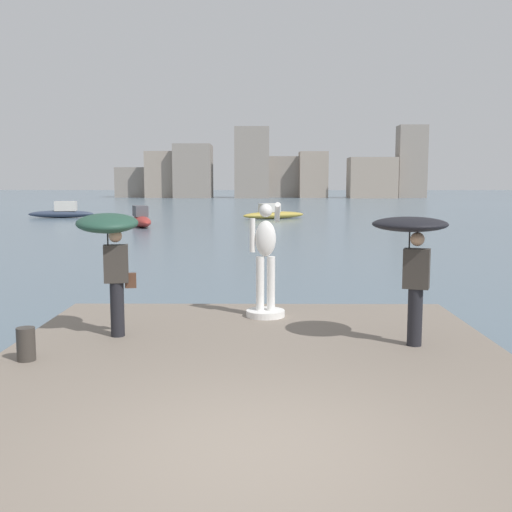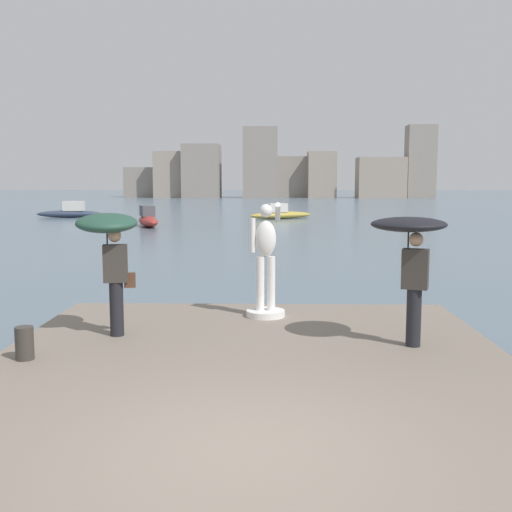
% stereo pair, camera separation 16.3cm
% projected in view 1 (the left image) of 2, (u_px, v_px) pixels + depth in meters
% --- Properties ---
extents(ground_plane, '(400.00, 400.00, 0.00)m').
position_uv_depth(ground_plane, '(259.00, 221.00, 45.42)').
color(ground_plane, slate).
extents(pier, '(7.43, 9.79, 0.40)m').
position_uv_depth(pier, '(254.00, 397.00, 7.56)').
color(pier, slate).
rests_on(pier, ground).
extents(statue_white_figure, '(0.71, 0.92, 2.11)m').
position_uv_depth(statue_white_figure, '(266.00, 269.00, 11.15)').
color(statue_white_figure, white).
rests_on(statue_white_figure, pier).
extents(onlooker_left, '(1.15, 1.17, 2.02)m').
position_uv_depth(onlooker_left, '(110.00, 240.00, 9.62)').
color(onlooker_left, black).
rests_on(onlooker_left, pier).
extents(onlooker_right, '(1.44, 1.45, 1.96)m').
position_uv_depth(onlooker_right, '(412.00, 242.00, 9.10)').
color(onlooker_right, black).
rests_on(onlooker_right, pier).
extents(mooring_bollard, '(0.25, 0.25, 0.47)m').
position_uv_depth(mooring_bollard, '(26.00, 344.00, 8.42)').
color(mooring_bollard, '#38332D').
rests_on(mooring_bollard, pier).
extents(boat_mid, '(5.40, 3.68, 1.23)m').
position_uv_depth(boat_mid, '(273.00, 214.00, 48.53)').
color(boat_mid, '#B2993D').
rests_on(boat_mid, ground).
extents(boat_far, '(2.52, 4.64, 1.36)m').
position_uv_depth(boat_far, '(141.00, 219.00, 39.77)').
color(boat_far, '#9E2D28').
rests_on(boat_far, ground).
extents(boat_leftward, '(5.35, 1.68, 1.36)m').
position_uv_depth(boat_leftward, '(62.00, 212.00, 49.94)').
color(boat_leftward, '#2D384C').
rests_on(boat_leftward, ground).
extents(distant_skyline, '(60.33, 12.80, 13.76)m').
position_uv_depth(distant_skyline, '(256.00, 172.00, 117.84)').
color(distant_skyline, gray).
rests_on(distant_skyline, ground).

